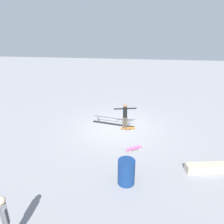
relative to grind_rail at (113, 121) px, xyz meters
The scene contains 8 objects.
ground_plane 0.62m from the grind_rail, 127.51° to the left, with size 60.00×60.00×0.00m, color gray.
grind_rail is the anchor object (origin of this frame).
skate_ledge 5.97m from the grind_rail, 139.61° to the left, with size 2.01×0.41×0.33m, color #B2A893.
skater_main 1.22m from the grind_rail, 140.93° to the left, with size 1.25×0.38×1.58m.
skateboard_main 1.09m from the grind_rail, 149.24° to the left, with size 0.82×0.36×0.09m.
bystander_grey_shirt 8.10m from the grind_rail, 78.06° to the left, with size 0.29×0.31×1.59m.
loose_skateboard_pink 3.03m from the grind_rail, 117.29° to the left, with size 0.77×0.62×0.09m.
trash_bin 5.22m from the grind_rail, 103.47° to the left, with size 0.64×0.64×0.99m, color navy.
Camera 1 is at (-1.26, 10.92, 5.41)m, focal length 33.37 mm.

